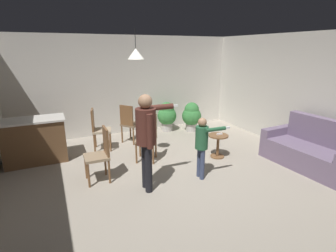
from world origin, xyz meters
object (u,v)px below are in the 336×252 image
Objects in this scene: person_child at (202,141)px; potted_plant_corner at (167,115)px; dining_chair_centre_back at (100,153)px; dining_chair_spare at (130,122)px; kitchen_counter at (35,141)px; spare_remote_on_table at (220,134)px; couch_floral at (310,151)px; dining_chair_by_counter at (149,137)px; dining_chair_near_wall at (98,128)px; person_adult at (147,133)px; potted_plant_by_wall at (192,115)px; side_table_by_couch at (218,143)px.

person_child is 1.37× the size of potted_plant_corner.
dining_chair_centre_back is 1.00× the size of dining_chair_spare.
spare_remote_on_table is (3.70, -1.42, 0.06)m from kitchen_counter.
dining_chair_centre_back is 2.60m from spare_remote_on_table.
couch_floral and dining_chair_by_counter have the same top height.
dining_chair_near_wall is at bearing 5.94° from kitchen_counter.
person_adult is 2.10m from spare_remote_on_table.
dining_chair_near_wall is (1.36, 0.14, 0.07)m from kitchen_counter.
potted_plant_by_wall is (-1.02, 3.11, 0.14)m from couch_floral.
potted_plant_corner is at bearing 95.17° from side_table_by_couch.
dining_chair_near_wall is at bearing -8.54° from dining_chair_centre_back.
spare_remote_on_table is (1.94, 0.65, -0.49)m from person_adult.
dining_chair_centre_back is at bearing -133.14° from person_adult.
dining_chair_by_counter is 2.37m from potted_plant_by_wall.
person_adult is 1.30m from dining_chair_by_counter.
couch_floral is 3.28m from potted_plant_by_wall.
dining_chair_centre_back is 3.55m from potted_plant_by_wall.
potted_plant_corner is at bearing 96.03° from spare_remote_on_table.
person_adult reaches higher than potted_plant_corner.
kitchen_counter is 3.94m from side_table_by_couch.
kitchen_counter is at bearing 158.98° from spare_remote_on_table.
couch_floral and dining_chair_spare have the same top height.
dining_chair_near_wall is (-1.46, 2.24, -0.18)m from person_child.
potted_plant_corner is (1.70, 2.92, -0.56)m from person_adult.
side_table_by_couch is at bearing 131.87° from person_child.
potted_plant_by_wall reaches higher than spare_remote_on_table.
potted_plant_by_wall is at bearing -29.14° from potted_plant_corner.
dining_chair_by_counter is at bearing -34.13° from dining_chair_spare.
person_child is (2.82, -2.10, 0.25)m from kitchen_counter.
potted_plant_corner is 0.72m from potted_plant_by_wall.
dining_chair_centre_back is at bearing -147.44° from potted_plant_by_wall.
dining_chair_spare is 7.69× the size of spare_remote_on_table.
person_adult is at bearing -134.13° from dining_chair_centre_back.
potted_plant_corner is (-0.21, 2.27, 0.14)m from side_table_by_couch.
potted_plant_corner is at bearing 13.72° from kitchen_counter.
potted_plant_corner is (0.65, 2.95, -0.25)m from person_child.
dining_chair_near_wall is 2.22m from potted_plant_corner.
couch_floral is 1.10× the size of person_adult.
dining_chair_by_counter is at bearing 162.76° from spare_remote_on_table.
potted_plant_corner is (1.30, 0.55, -0.07)m from dining_chair_spare.
potted_plant_by_wall is (0.63, -0.35, 0.00)m from potted_plant_corner.
couch_floral is 1.84× the size of dining_chair_near_wall.
dining_chair_near_wall is (-2.31, 1.57, 0.22)m from side_table_by_couch.
dining_chair_by_counter reaches higher than potted_plant_corner.
person_child is 2.68m from dining_chair_near_wall.
couch_floral is 1.84× the size of dining_chair_centre_back.
dining_chair_near_wall is 7.69× the size of spare_remote_on_table.
dining_chair_by_counter is 1.55m from spare_remote_on_table.
dining_chair_centre_back is (-0.25, -1.56, 0.00)m from dining_chair_near_wall.
dining_chair_spare is at bearing 7.85° from kitchen_counter.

